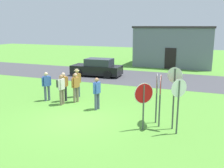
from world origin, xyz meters
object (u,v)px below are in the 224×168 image
object	(u,v)px
parked_car_on_street	(97,68)
person_on_left	(64,85)
stop_sign_leaning_right	(160,91)
person_near_signs	(77,81)
stop_sign_rear_left	(144,98)
stop_sign_tallest	(174,89)
person_in_blue	(61,87)
person_in_teal	(47,85)
person_in_dark_shirt	(97,92)
stop_sign_rear_right	(178,97)
stop_sign_far_back	(157,89)
person_holding_notes	(76,86)

from	to	relation	value
parked_car_on_street	person_on_left	size ratio (longest dim) A/B	2.59
stop_sign_leaning_right	person_on_left	size ratio (longest dim) A/B	1.36
person_near_signs	stop_sign_rear_left	bearing A→B (deg)	-34.66
person_near_signs	person_on_left	bearing A→B (deg)	-103.53
stop_sign_tallest	person_near_signs	distance (m)	6.90
person_in_blue	person_near_signs	bearing A→B (deg)	88.41
stop_sign_tallest	person_in_teal	bearing A→B (deg)	167.65
person_on_left	person_in_dark_shirt	world-z (taller)	same
stop_sign_tallest	person_on_left	size ratio (longest dim) A/B	1.57
parked_car_on_street	stop_sign_rear_left	xyz separation A→B (m)	(6.80, -10.21, 0.68)
stop_sign_rear_left	stop_sign_tallest	distance (m)	1.31
stop_sign_rear_right	person_in_teal	distance (m)	7.98
stop_sign_far_back	person_in_blue	size ratio (longest dim) A/B	1.34
stop_sign_leaning_right	person_in_blue	distance (m)	5.82
stop_sign_tallest	parked_car_on_street	bearing A→B (deg)	129.32
stop_sign_rear_right	person_in_dark_shirt	size ratio (longest dim) A/B	1.35
person_in_blue	person_in_teal	xyz separation A→B (m)	(-1.20, 0.36, -0.03)
stop_sign_tallest	person_holding_notes	bearing A→B (deg)	161.04
person_in_blue	person_in_dark_shirt	xyz separation A→B (m)	(2.18, -0.06, -0.03)
stop_sign_far_back	stop_sign_leaning_right	xyz separation A→B (m)	(0.23, -0.40, 0.03)
stop_sign_rear_left	person_in_blue	world-z (taller)	stop_sign_rear_left
stop_sign_leaning_right	person_in_dark_shirt	xyz separation A→B (m)	(-3.48, 1.16, -0.64)
person_near_signs	person_in_teal	xyz separation A→B (m)	(-1.25, -1.34, -0.03)
stop_sign_rear_right	person_in_teal	xyz separation A→B (m)	(-7.68, 2.10, -0.60)
person_in_dark_shirt	parked_car_on_street	bearing A→B (deg)	114.58
stop_sign_leaning_right	person_near_signs	distance (m)	6.35
stop_sign_rear_left	stop_sign_tallest	size ratio (longest dim) A/B	0.76
person_on_left	stop_sign_rear_left	bearing A→B (deg)	-24.31
parked_car_on_street	person_near_signs	size ratio (longest dim) A/B	2.52
stop_sign_rear_right	stop_sign_tallest	xyz separation A→B (m)	(-0.25, 0.47, 0.21)
person_on_left	stop_sign_leaning_right	bearing A→B (deg)	-17.25
stop_sign_rear_right	stop_sign_tallest	distance (m)	0.57
parked_car_on_street	person_on_left	world-z (taller)	person_on_left
stop_sign_rear_left	person_holding_notes	xyz separation A→B (m)	(-4.59, 2.49, -0.42)
stop_sign_rear_right	person_near_signs	size ratio (longest dim) A/B	1.31
parked_car_on_street	person_near_signs	distance (m)	6.95
parked_car_on_street	person_near_signs	xyz separation A→B (m)	(1.75, -6.72, 0.30)
person_in_dark_shirt	person_near_signs	bearing A→B (deg)	140.46
stop_sign_tallest	stop_sign_leaning_right	distance (m)	0.60
person_holding_notes	person_in_blue	bearing A→B (deg)	-126.00
stop_sign_tallest	person_on_left	distance (m)	6.76
person_in_dark_shirt	person_in_teal	world-z (taller)	same
person_on_left	person_holding_notes	bearing A→B (deg)	7.43
stop_sign_rear_left	stop_sign_tallest	xyz separation A→B (m)	(1.14, 0.53, 0.39)
stop_sign_rear_left	person_in_blue	size ratio (longest dim) A/B	1.19
stop_sign_leaning_right	stop_sign_tallest	bearing A→B (deg)	-4.79
person_in_dark_shirt	person_in_teal	size ratio (longest dim) A/B	1.00
parked_car_on_street	person_on_left	distance (m)	7.96
stop_sign_leaning_right	stop_sign_far_back	bearing A→B (deg)	120.20
person_on_left	person_near_signs	world-z (taller)	person_near_signs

